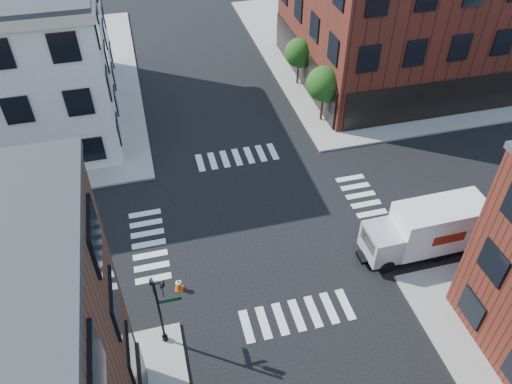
{
  "coord_description": "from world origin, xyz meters",
  "views": [
    {
      "loc": [
        -5.89,
        -21.2,
        21.96
      ],
      "look_at": [
        -0.34,
        0.2,
        2.5
      ],
      "focal_mm": 35.0,
      "sensor_mm": 36.0,
      "label": 1
    }
  ],
  "objects": [
    {
      "name": "building_ne",
      "position": [
        20.5,
        16.0,
        6.0
      ],
      "size": [
        25.0,
        16.0,
        12.0
      ],
      "primitive_type": "cube",
      "color": "#471C11",
      "rests_on": "ground"
    },
    {
      "name": "ground",
      "position": [
        0.0,
        0.0,
        0.0
      ],
      "size": [
        120.0,
        120.0,
        0.0
      ],
      "primitive_type": "plane",
      "color": "black",
      "rests_on": "ground"
    },
    {
      "name": "traffic_cone",
      "position": [
        -5.7,
        -3.76,
        0.39
      ],
      "size": [
        0.53,
        0.53,
        0.8
      ],
      "rotation": [
        0.0,
        0.0,
        -0.26
      ],
      "color": "#CC4F09",
      "rests_on": "ground"
    },
    {
      "name": "box_truck",
      "position": [
        8.53,
        -4.46,
        1.71
      ],
      "size": [
        7.31,
        2.35,
        3.29
      ],
      "rotation": [
        0.0,
        0.0,
        0.01
      ],
      "color": "silver",
      "rests_on": "ground"
    },
    {
      "name": "tree_far",
      "position": [
        7.56,
        15.98,
        2.87
      ],
      "size": [
        2.43,
        2.43,
        4.07
      ],
      "color": "black",
      "rests_on": "ground"
    },
    {
      "name": "tree_near",
      "position": [
        7.56,
        9.98,
        3.16
      ],
      "size": [
        2.69,
        2.69,
        4.49
      ],
      "color": "black",
      "rests_on": "ground"
    },
    {
      "name": "sidewalk_ne",
      "position": [
        21.0,
        21.0,
        0.07
      ],
      "size": [
        30.0,
        30.0,
        0.15
      ],
      "primitive_type": "cube",
      "color": "gray",
      "rests_on": "ground"
    },
    {
      "name": "signal_pole",
      "position": [
        -6.72,
        -6.68,
        2.86
      ],
      "size": [
        1.29,
        1.24,
        4.6
      ],
      "color": "black",
      "rests_on": "ground"
    }
  ]
}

